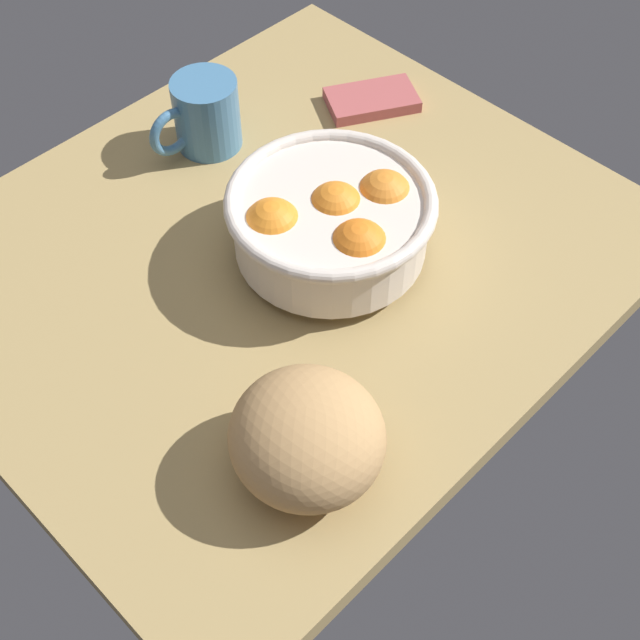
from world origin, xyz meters
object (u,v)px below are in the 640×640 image
object	(u,v)px
mug	(204,115)
bread_loaf	(307,437)
fruit_bowl	(332,220)
napkin_folded	(372,100)

from	to	relation	value
mug	bread_loaf	bearing A→B (deg)	-119.34
fruit_bowl	bread_loaf	xyz separation A→B (cm)	(-20.73, -17.06, -0.63)
fruit_bowl	napkin_folded	distance (cm)	28.44
fruit_bowl	napkin_folded	bearing A→B (deg)	33.31
napkin_folded	mug	xyz separation A→B (cm)	(-20.60, 9.45, 3.80)
bread_loaf	napkin_folded	world-z (taller)	bread_loaf
napkin_folded	mug	distance (cm)	22.98
napkin_folded	mug	world-z (taller)	mug
fruit_bowl	mug	distance (cm)	25.01
napkin_folded	bread_loaf	bearing A→B (deg)	-143.68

